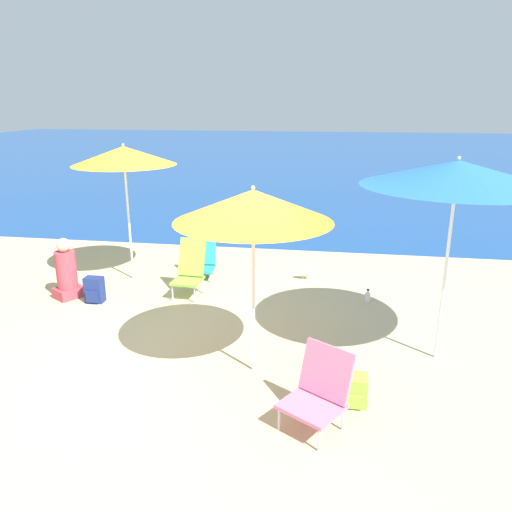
{
  "coord_description": "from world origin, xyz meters",
  "views": [
    {
      "loc": [
        1.4,
        -4.88,
        2.91
      ],
      "look_at": [
        0.41,
        1.13,
        1.0
      ],
      "focal_mm": 35.0,
      "sensor_mm": 36.0,
      "label": 1
    }
  ],
  "objects_px": {
    "beach_umbrella_orange": "(253,206)",
    "person_seated_near": "(67,273)",
    "beach_chair_teal": "(201,260)",
    "beach_umbrella_blue": "(457,173)",
    "beach_chair_pink": "(319,389)",
    "backpack_navy": "(94,290)",
    "beach_umbrella_yellow": "(124,156)",
    "backpack_lime": "(353,390)",
    "water_bottle": "(368,297)",
    "beach_chair_lime": "(190,268)",
    "seagull": "(306,271)"
  },
  "relations": [
    {
      "from": "beach_chair_lime",
      "to": "water_bottle",
      "type": "height_order",
      "value": "beach_chair_lime"
    },
    {
      "from": "beach_chair_pink",
      "to": "backpack_navy",
      "type": "height_order",
      "value": "beach_chair_pink"
    },
    {
      "from": "beach_umbrella_blue",
      "to": "backpack_lime",
      "type": "xyz_separation_m",
      "value": [
        -0.99,
        -1.11,
        -2.02
      ]
    },
    {
      "from": "person_seated_near",
      "to": "backpack_lime",
      "type": "bearing_deg",
      "value": 4.48
    },
    {
      "from": "beach_chair_lime",
      "to": "backpack_lime",
      "type": "bearing_deg",
      "value": -43.04
    },
    {
      "from": "backpack_lime",
      "to": "seagull",
      "type": "relative_size",
      "value": 1.12
    },
    {
      "from": "person_seated_near",
      "to": "beach_chair_teal",
      "type": "bearing_deg",
      "value": 67.51
    },
    {
      "from": "beach_chair_lime",
      "to": "water_bottle",
      "type": "distance_m",
      "value": 2.74
    },
    {
      "from": "person_seated_near",
      "to": "seagull",
      "type": "xyz_separation_m",
      "value": [
        3.55,
        1.4,
        -0.26
      ]
    },
    {
      "from": "beach_umbrella_orange",
      "to": "backpack_navy",
      "type": "xyz_separation_m",
      "value": [
        -2.68,
        1.56,
        -1.69
      ]
    },
    {
      "from": "beach_umbrella_yellow",
      "to": "beach_chair_pink",
      "type": "distance_m",
      "value": 5.11
    },
    {
      "from": "beach_chair_teal",
      "to": "backpack_navy",
      "type": "relative_size",
      "value": 1.63
    },
    {
      "from": "beach_chair_lime",
      "to": "person_seated_near",
      "type": "xyz_separation_m",
      "value": [
        -1.82,
        -0.43,
        -0.04
      ]
    },
    {
      "from": "beach_chair_lime",
      "to": "seagull",
      "type": "relative_size",
      "value": 3.2
    },
    {
      "from": "beach_umbrella_orange",
      "to": "seagull",
      "type": "distance_m",
      "value": 3.55
    },
    {
      "from": "beach_umbrella_orange",
      "to": "beach_chair_teal",
      "type": "height_order",
      "value": "beach_umbrella_orange"
    },
    {
      "from": "beach_chair_teal",
      "to": "backpack_lime",
      "type": "xyz_separation_m",
      "value": [
        2.5,
        -3.44,
        -0.14
      ]
    },
    {
      "from": "beach_chair_pink",
      "to": "person_seated_near",
      "type": "xyz_separation_m",
      "value": [
        -3.93,
        2.56,
        0.02
      ]
    },
    {
      "from": "beach_umbrella_blue",
      "to": "backpack_lime",
      "type": "relative_size",
      "value": 7.78
    },
    {
      "from": "beach_umbrella_orange",
      "to": "backpack_lime",
      "type": "xyz_separation_m",
      "value": [
        1.09,
        -0.48,
        -1.73
      ]
    },
    {
      "from": "beach_chair_teal",
      "to": "beach_chair_pink",
      "type": "bearing_deg",
      "value": -64.9
    },
    {
      "from": "beach_chair_lime",
      "to": "person_seated_near",
      "type": "bearing_deg",
      "value": -163.08
    },
    {
      "from": "beach_umbrella_orange",
      "to": "person_seated_near",
      "type": "relative_size",
      "value": 2.22
    },
    {
      "from": "backpack_lime",
      "to": "beach_chair_lime",
      "type": "bearing_deg",
      "value": 133.28
    },
    {
      "from": "water_bottle",
      "to": "seagull",
      "type": "xyz_separation_m",
      "value": [
        -0.99,
        0.84,
        0.06
      ]
    },
    {
      "from": "beach_chair_lime",
      "to": "seagull",
      "type": "bearing_deg",
      "value": 32.94
    },
    {
      "from": "backpack_lime",
      "to": "beach_chair_pink",
      "type": "bearing_deg",
      "value": -129.47
    },
    {
      "from": "water_bottle",
      "to": "beach_umbrella_orange",
      "type": "bearing_deg",
      "value": -121.4
    },
    {
      "from": "person_seated_near",
      "to": "backpack_navy",
      "type": "relative_size",
      "value": 2.4
    },
    {
      "from": "beach_chair_pink",
      "to": "seagull",
      "type": "height_order",
      "value": "beach_chair_pink"
    },
    {
      "from": "beach_chair_pink",
      "to": "backpack_lime",
      "type": "xyz_separation_m",
      "value": [
        0.33,
        0.4,
        -0.23
      ]
    },
    {
      "from": "beach_chair_pink",
      "to": "water_bottle",
      "type": "xyz_separation_m",
      "value": [
        0.61,
        3.11,
        -0.3
      ]
    },
    {
      "from": "beach_umbrella_yellow",
      "to": "backpack_lime",
      "type": "distance_m",
      "value": 5.15
    },
    {
      "from": "beach_chair_teal",
      "to": "beach_umbrella_blue",
      "type": "bearing_deg",
      "value": -38.11
    },
    {
      "from": "backpack_navy",
      "to": "beach_chair_teal",
      "type": "bearing_deg",
      "value": 47.84
    },
    {
      "from": "beach_chair_pink",
      "to": "beach_chair_teal",
      "type": "xyz_separation_m",
      "value": [
        -2.17,
        3.84,
        -0.09
      ]
    },
    {
      "from": "beach_chair_pink",
      "to": "beach_chair_lime",
      "type": "distance_m",
      "value": 3.66
    },
    {
      "from": "water_bottle",
      "to": "beach_chair_pink",
      "type": "bearing_deg",
      "value": -101.01
    },
    {
      "from": "beach_umbrella_yellow",
      "to": "water_bottle",
      "type": "distance_m",
      "value": 4.39
    },
    {
      "from": "beach_chair_lime",
      "to": "backpack_lime",
      "type": "distance_m",
      "value": 3.57
    },
    {
      "from": "person_seated_near",
      "to": "water_bottle",
      "type": "relative_size",
      "value": 4.64
    },
    {
      "from": "backpack_navy",
      "to": "beach_umbrella_blue",
      "type": "bearing_deg",
      "value": -11.06
    },
    {
      "from": "beach_umbrella_orange",
      "to": "beach_umbrella_yellow",
      "type": "bearing_deg",
      "value": 133.72
    },
    {
      "from": "person_seated_near",
      "to": "beach_umbrella_orange",
      "type": "bearing_deg",
      "value": 3.46
    },
    {
      "from": "water_bottle",
      "to": "seagull",
      "type": "relative_size",
      "value": 0.75
    },
    {
      "from": "beach_chair_lime",
      "to": "backpack_navy",
      "type": "xyz_separation_m",
      "value": [
        -1.33,
        -0.55,
        -0.24
      ]
    },
    {
      "from": "beach_umbrella_yellow",
      "to": "beach_chair_teal",
      "type": "height_order",
      "value": "beach_umbrella_yellow"
    },
    {
      "from": "beach_chair_pink",
      "to": "backpack_lime",
      "type": "relative_size",
      "value": 2.48
    },
    {
      "from": "backpack_navy",
      "to": "person_seated_near",
      "type": "bearing_deg",
      "value": 166.6
    },
    {
      "from": "backpack_lime",
      "to": "beach_umbrella_blue",
      "type": "bearing_deg",
      "value": 48.37
    }
  ]
}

